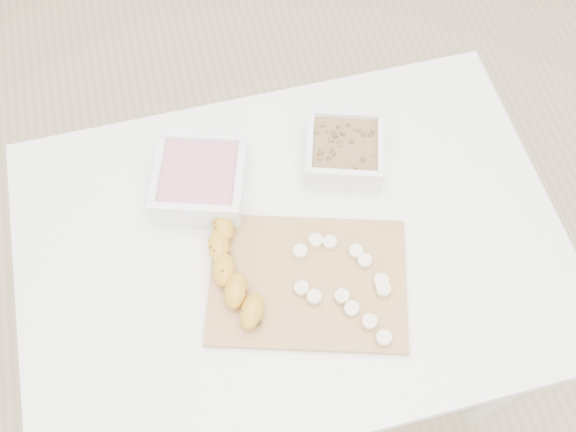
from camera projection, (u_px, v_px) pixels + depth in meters
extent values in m
plane|color=#C6AD89|center=(291.00, 352.00, 1.85)|extent=(3.50, 3.50, 0.00)
cube|color=white|center=(292.00, 249.00, 1.20)|extent=(1.00, 0.70, 0.04)
cylinder|color=white|center=(511.00, 387.00, 1.45)|extent=(0.05, 0.05, 0.71)
cylinder|color=white|center=(93.00, 247.00, 1.61)|extent=(0.05, 0.05, 0.71)
cylinder|color=white|center=(424.00, 173.00, 1.71)|extent=(0.05, 0.05, 0.71)
cube|color=white|center=(200.00, 181.00, 1.20)|extent=(0.21, 0.21, 0.08)
cube|color=#C4758A|center=(200.00, 180.00, 1.19)|extent=(0.17, 0.17, 0.04)
cube|color=white|center=(344.00, 151.00, 1.23)|extent=(0.18, 0.18, 0.07)
cube|color=brown|center=(344.00, 150.00, 1.23)|extent=(0.15, 0.15, 0.04)
cube|color=tan|center=(308.00, 282.00, 1.14)|extent=(0.40, 0.34, 0.01)
cylinder|color=#F1E7BC|center=(300.00, 251.00, 1.15)|extent=(0.03, 0.03, 0.01)
cylinder|color=#F1E7BC|center=(316.00, 241.00, 1.16)|extent=(0.03, 0.03, 0.01)
cylinder|color=#F1E7BC|center=(330.00, 242.00, 1.16)|extent=(0.03, 0.03, 0.01)
cylinder|color=#F1E7BC|center=(356.00, 251.00, 1.15)|extent=(0.03, 0.03, 0.01)
cylinder|color=#F1E7BC|center=(364.00, 261.00, 1.14)|extent=(0.03, 0.03, 0.01)
cylinder|color=#F1E7BC|center=(381.00, 281.00, 1.12)|extent=(0.03, 0.03, 0.01)
cylinder|color=#F1E7BC|center=(383.00, 289.00, 1.11)|extent=(0.03, 0.03, 0.01)
cylinder|color=#F1E7BC|center=(301.00, 288.00, 1.11)|extent=(0.03, 0.03, 0.01)
cylinder|color=#F1E7BC|center=(314.00, 297.00, 1.11)|extent=(0.03, 0.03, 0.01)
cylinder|color=#F1E7BC|center=(342.00, 296.00, 1.11)|extent=(0.03, 0.03, 0.01)
cylinder|color=#F1E7BC|center=(352.00, 308.00, 1.10)|extent=(0.03, 0.03, 0.01)
cylinder|color=#F1E7BC|center=(370.00, 322.00, 1.09)|extent=(0.03, 0.03, 0.01)
cylinder|color=#F1E7BC|center=(384.00, 338.00, 1.07)|extent=(0.03, 0.03, 0.01)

